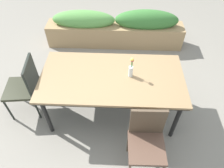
% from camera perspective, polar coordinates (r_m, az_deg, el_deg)
% --- Properties ---
extents(ground_plane, '(12.00, 12.00, 0.00)m').
position_cam_1_polar(ground_plane, '(3.31, -1.24, -6.20)').
color(ground_plane, gray).
extents(dining_table, '(1.87, 0.95, 0.75)m').
position_cam_1_polar(dining_table, '(2.73, 0.00, 1.19)').
color(dining_table, '#8C704C').
rests_on(dining_table, ground).
extents(chair_near_right, '(0.42, 0.42, 0.92)m').
position_cam_1_polar(chair_near_right, '(2.42, 9.48, -14.73)').
color(chair_near_right, brown).
rests_on(chair_near_right, ground).
extents(chair_end_left, '(0.49, 0.49, 0.92)m').
position_cam_1_polar(chair_end_left, '(3.14, -22.75, -0.20)').
color(chair_end_left, '#292B1C').
rests_on(chair_end_left, ground).
extents(flower_vase, '(0.06, 0.06, 0.30)m').
position_cam_1_polar(flower_vase, '(2.62, 5.27, 4.25)').
color(flower_vase, silver).
rests_on(flower_vase, dining_table).
extents(planter_box, '(2.73, 0.41, 0.77)m').
position_cam_1_polar(planter_box, '(4.31, 0.95, 14.95)').
color(planter_box, '#9E7F56').
rests_on(planter_box, ground).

